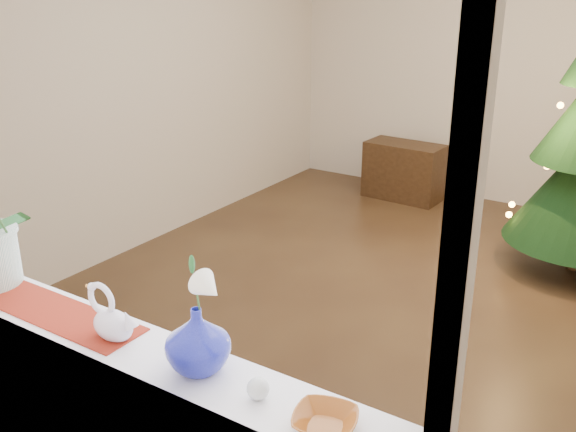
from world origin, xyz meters
name	(u,v)px	position (x,y,z in m)	size (l,w,h in m)	color
ground	(404,305)	(0.00, 0.00, 0.00)	(5.00, 5.00, 0.00)	#311F14
wall_back	(524,62)	(0.00, 2.50, 1.35)	(4.50, 0.10, 2.70)	beige
wall_front	(91,239)	(0.00, -2.50, 1.35)	(4.50, 0.10, 2.70)	beige
wall_left	(146,76)	(-2.25, 0.00, 1.35)	(0.10, 5.00, 2.70)	beige
windowsill	(136,351)	(0.00, -2.37, 0.90)	(2.20, 0.26, 0.04)	white
window_frame	(86,119)	(0.00, -2.47, 1.70)	(2.22, 0.06, 1.60)	white
runner	(61,314)	(-0.38, -2.37, 0.92)	(0.70, 0.20, 0.01)	maroon
swan	(112,314)	(-0.09, -2.38, 1.01)	(0.22, 0.10, 0.19)	silver
blue_vase	(197,335)	(0.27, -2.36, 1.04)	(0.23, 0.23, 0.25)	navy
lily	(194,272)	(0.27, -2.36, 1.26)	(0.14, 0.08, 0.18)	white
paperweight	(258,389)	(0.51, -2.38, 0.95)	(0.07, 0.07, 0.07)	silver
amber_dish	(325,422)	(0.74, -2.39, 0.94)	(0.15, 0.15, 0.04)	brown
side_table	(404,171)	(-0.92, 2.09, 0.28)	(0.74, 0.37, 0.56)	black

